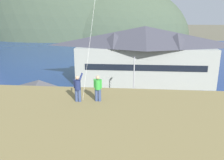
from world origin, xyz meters
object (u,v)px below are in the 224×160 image
at_px(parked_car_front_row_end, 200,128).
at_px(harbor_lodge, 144,54).
at_px(moored_boat_wharfside, 102,66).
at_px(parked_car_back_row_right, 222,114).
at_px(person_kite_flyer, 78,88).
at_px(wharf_dock, 114,69).
at_px(parked_car_front_row_silver, 3,101).
at_px(storage_shed_waterside, 101,71).
at_px(parked_car_lone_by_shed, 131,126).
at_px(parked_car_front_row_red, 109,109).
at_px(person_companion, 98,88).
at_px(storage_shed_near_lot, 40,97).
at_px(parked_car_mid_row_near, 29,129).
at_px(parked_car_mid_row_far, 158,107).
at_px(parking_light_pole, 134,77).

bearing_deg(parked_car_front_row_end, harbor_lodge, 104.63).
relative_size(moored_boat_wharfside, parked_car_back_row_right, 1.34).
distance_m(parked_car_back_row_right, person_kite_flyer, 21.49).
relative_size(wharf_dock, parked_car_front_row_silver, 2.36).
distance_m(storage_shed_waterside, parked_car_lone_by_shed, 21.66).
relative_size(wharf_dock, parked_car_front_row_end, 2.34).
distance_m(moored_boat_wharfside, parked_car_front_row_red, 27.91).
bearing_deg(parked_car_back_row_right, moored_boat_wharfside, 124.45).
bearing_deg(person_companion, moored_boat_wharfside, 97.55).
xyz_separation_m(parked_car_front_row_end, parked_car_back_row_right, (3.78, 4.05, 0.00)).
height_order(storage_shed_near_lot, moored_boat_wharfside, storage_shed_near_lot).
bearing_deg(harbor_lodge, parked_car_front_row_silver, -144.59).
distance_m(parked_car_lone_by_shed, person_kite_flyer, 12.38).
distance_m(storage_shed_waterside, parked_car_mid_row_near, 22.97).
bearing_deg(parked_car_lone_by_shed, person_kite_flyer, -110.56).
xyz_separation_m(harbor_lodge, storage_shed_waterside, (-8.40, -0.23, -3.60)).
height_order(storage_shed_waterside, parked_car_front_row_red, storage_shed_waterside).
relative_size(parked_car_front_row_red, parked_car_back_row_right, 0.99).
bearing_deg(parked_car_mid_row_far, moored_boat_wharfside, 113.08).
relative_size(parked_car_front_row_end, parking_light_pole, 0.62).
xyz_separation_m(harbor_lodge, parked_car_mid_row_far, (1.33, -14.99, -4.72)).
bearing_deg(storage_shed_waterside, parking_light_pole, -60.05).
distance_m(parking_light_pole, person_companion, 19.20).
xyz_separation_m(harbor_lodge, wharf_dock, (-6.57, 10.32, -5.44)).
bearing_deg(storage_shed_waterside, moored_boat_wharfside, 97.01).
height_order(storage_shed_near_lot, wharf_dock, storage_shed_near_lot).
height_order(storage_shed_waterside, parked_car_mid_row_near, storage_shed_waterside).
height_order(harbor_lodge, parked_car_front_row_silver, harbor_lodge).
distance_m(moored_boat_wharfside, person_kite_flyer, 42.29).
relative_size(wharf_dock, parked_car_back_row_right, 2.37).
xyz_separation_m(harbor_lodge, person_companion, (-4.34, -30.06, 2.62)).
bearing_deg(person_kite_flyer, parking_light_pole, 78.78).
bearing_deg(parked_car_back_row_right, parked_car_mid_row_near, -164.43).
distance_m(harbor_lodge, moored_boat_wharfside, 15.66).
relative_size(wharf_dock, parked_car_lone_by_shed, 2.37).
height_order(person_kite_flyer, person_companion, person_kite_flyer).
bearing_deg(parked_car_lone_by_shed, person_companion, -103.54).
height_order(parked_car_front_row_red, parked_car_mid_row_far, same).
distance_m(wharf_dock, parked_car_front_row_red, 26.75).
relative_size(wharf_dock, parking_light_pole, 1.44).
distance_m(wharf_dock, parked_car_front_row_end, 33.09).
relative_size(harbor_lodge, parking_light_pole, 3.81).
bearing_deg(parked_car_front_row_silver, person_companion, -43.62).
height_order(storage_shed_waterside, person_kite_flyer, person_kite_flyer).
distance_m(parked_car_mid_row_near, person_companion, 13.61).
bearing_deg(person_kite_flyer, parked_car_mid_row_far, 65.49).
distance_m(harbor_lodge, parked_car_front_row_end, 21.75).
xyz_separation_m(storage_shed_waterside, person_companion, (4.06, -29.83, 6.22)).
relative_size(harbor_lodge, storage_shed_near_lot, 3.71).
distance_m(parked_car_front_row_red, parked_car_mid_row_far, 6.53).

